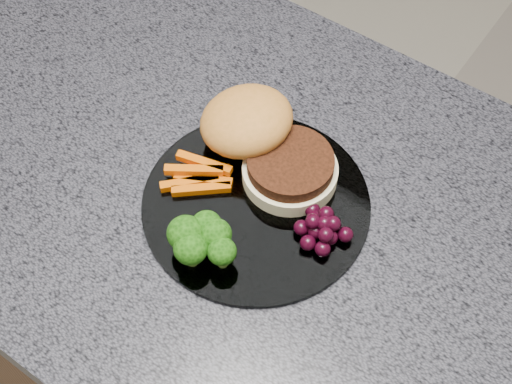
# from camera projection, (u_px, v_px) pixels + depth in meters

# --- Properties ---
(island_cabinet) EXTENTS (1.20, 0.60, 0.86)m
(island_cabinet) POSITION_uv_depth(u_px,v_px,m) (204.00, 316.00, 1.24)
(island_cabinet) COLOR brown
(island_cabinet) RESTS_ON ground
(countertop) EXTENTS (1.20, 0.60, 0.04)m
(countertop) POSITION_uv_depth(u_px,v_px,m) (181.00, 161.00, 0.87)
(countertop) COLOR #46454F
(countertop) RESTS_ON island_cabinet
(plate) EXTENTS (0.26, 0.26, 0.01)m
(plate) POSITION_uv_depth(u_px,v_px,m) (256.00, 203.00, 0.81)
(plate) COLOR white
(plate) RESTS_ON countertop
(burger) EXTENTS (0.19, 0.13, 0.06)m
(burger) POSITION_uv_depth(u_px,v_px,m) (262.00, 140.00, 0.83)
(burger) COLOR #FAECB0
(burger) RESTS_ON plate
(carrot_sticks) EXTENTS (0.08, 0.07, 0.02)m
(carrot_sticks) POSITION_uv_depth(u_px,v_px,m) (199.00, 176.00, 0.82)
(carrot_sticks) COLOR #D65703
(carrot_sticks) RESTS_ON plate
(broccoli) EXTENTS (0.08, 0.07, 0.05)m
(broccoli) POSITION_uv_depth(u_px,v_px,m) (201.00, 238.00, 0.75)
(broccoli) COLOR olive
(broccoli) RESTS_ON plate
(grape_bunch) EXTENTS (0.06, 0.06, 0.03)m
(grape_bunch) POSITION_uv_depth(u_px,v_px,m) (322.00, 228.00, 0.77)
(grape_bunch) COLOR black
(grape_bunch) RESTS_ON plate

